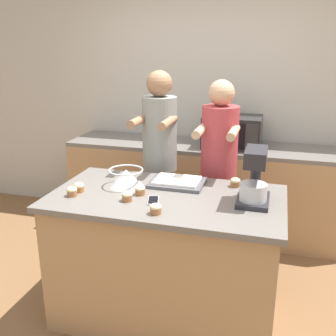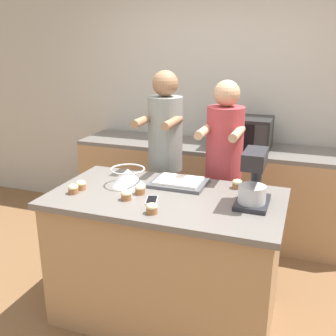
# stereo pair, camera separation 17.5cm
# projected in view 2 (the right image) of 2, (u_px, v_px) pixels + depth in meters

# --- Properties ---
(ground_plane) EXTENTS (16.00, 16.00, 0.00)m
(ground_plane) POSITION_uv_depth(u_px,v_px,m) (166.00, 313.00, 2.91)
(ground_plane) COLOR brown
(back_wall) EXTENTS (10.00, 0.06, 2.70)m
(back_wall) POSITION_uv_depth(u_px,v_px,m) (224.00, 99.00, 4.09)
(back_wall) COLOR #B2ADA3
(back_wall) RESTS_ON ground_plane
(island_counter) EXTENTS (1.56, 0.86, 0.93)m
(island_counter) POSITION_uv_depth(u_px,v_px,m) (166.00, 257.00, 2.77)
(island_counter) COLOR #A87F56
(island_counter) RESTS_ON ground_plane
(back_counter) EXTENTS (2.80, 0.60, 0.93)m
(back_counter) POSITION_uv_depth(u_px,v_px,m) (214.00, 190.00, 4.04)
(back_counter) COLOR #A87F56
(back_counter) RESTS_ON ground_plane
(person_left) EXTENTS (0.30, 0.48, 1.71)m
(person_left) POSITION_uv_depth(u_px,v_px,m) (165.00, 166.00, 3.29)
(person_left) COLOR #33384C
(person_left) RESTS_ON ground_plane
(person_right) EXTENTS (0.31, 0.48, 1.65)m
(person_right) POSITION_uv_depth(u_px,v_px,m) (223.00, 177.00, 3.14)
(person_right) COLOR brown
(person_right) RESTS_ON ground_plane
(stand_mixer) EXTENTS (0.20, 0.30, 0.36)m
(stand_mixer) POSITION_uv_depth(u_px,v_px,m) (254.00, 181.00, 2.43)
(stand_mixer) COLOR #232328
(stand_mixer) RESTS_ON island_counter
(mixing_bowl) EXTENTS (0.25, 0.25, 0.13)m
(mixing_bowl) POSITION_uv_depth(u_px,v_px,m) (128.00, 176.00, 2.80)
(mixing_bowl) COLOR #BCBCC1
(mixing_bowl) RESTS_ON island_counter
(baking_tray) EXTENTS (0.39, 0.30, 0.04)m
(baking_tray) POSITION_uv_depth(u_px,v_px,m) (179.00, 182.00, 2.82)
(baking_tray) COLOR #4C4C51
(baking_tray) RESTS_ON island_counter
(microwave_oven) EXTENTS (0.55, 0.40, 0.30)m
(microwave_oven) POSITION_uv_depth(u_px,v_px,m) (242.00, 133.00, 3.77)
(microwave_oven) COLOR black
(microwave_oven) RESTS_ON back_counter
(cell_phone) EXTENTS (0.10, 0.16, 0.01)m
(cell_phone) POSITION_uv_depth(u_px,v_px,m) (152.00, 200.00, 2.53)
(cell_phone) COLOR silver
(cell_phone) RESTS_ON island_counter
(cupcake_0) EXTENTS (0.07, 0.07, 0.07)m
(cupcake_0) POSITION_uv_depth(u_px,v_px,m) (81.00, 185.00, 2.72)
(cupcake_0) COLOR #9E6038
(cupcake_0) RESTS_ON island_counter
(cupcake_1) EXTENTS (0.07, 0.07, 0.07)m
(cupcake_1) POSITION_uv_depth(u_px,v_px,m) (73.00, 189.00, 2.65)
(cupcake_1) COLOR #9E6038
(cupcake_1) RESTS_ON island_counter
(cupcake_2) EXTENTS (0.07, 0.07, 0.07)m
(cupcake_2) POSITION_uv_depth(u_px,v_px,m) (237.00, 184.00, 2.74)
(cupcake_2) COLOR #9E6038
(cupcake_2) RESTS_ON island_counter
(cupcake_3) EXTENTS (0.07, 0.07, 0.07)m
(cupcake_3) POSITION_uv_depth(u_px,v_px,m) (152.00, 208.00, 2.34)
(cupcake_3) COLOR #9E6038
(cupcake_3) RESTS_ON island_counter
(cupcake_4) EXTENTS (0.07, 0.07, 0.07)m
(cupcake_4) POSITION_uv_depth(u_px,v_px,m) (140.00, 189.00, 2.64)
(cupcake_4) COLOR #9E6038
(cupcake_4) RESTS_ON island_counter
(cupcake_5) EXTENTS (0.07, 0.07, 0.07)m
(cupcake_5) POSITION_uv_depth(u_px,v_px,m) (126.00, 195.00, 2.54)
(cupcake_5) COLOR #9E6038
(cupcake_5) RESTS_ON island_counter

